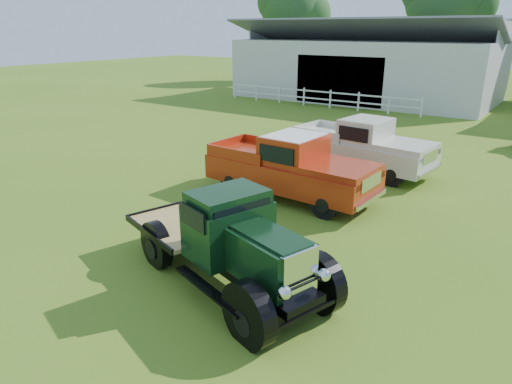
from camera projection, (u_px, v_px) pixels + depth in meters
The scene contains 8 objects.
ground at pixel (222, 244), 11.31m from camera, with size 120.00×120.00×0.00m, color #496D17.
shed_left at pixel (368, 60), 34.15m from camera, with size 18.80×10.20×5.60m, color #B6B3AC, non-canonical shape.
fence_rail at pixel (317, 98), 30.82m from camera, with size 14.20×0.16×1.20m, color white, non-canonical shape.
tree_a at pixel (291, 26), 44.67m from camera, with size 6.30×6.30×10.50m, color #1E3D15, non-canonical shape.
tree_b at pixel (443, 19), 37.68m from camera, with size 6.90×6.90×11.50m, color #1E3D15, non-canonical shape.
vintage_flatbed at pixel (226, 237), 9.28m from camera, with size 5.20×2.06×2.06m, color black, non-canonical shape.
red_pickup at pixel (290, 166), 14.15m from camera, with size 5.56×2.14×2.03m, color #A72A10, non-canonical shape.
white_pickup at pixel (362, 146), 16.73m from camera, with size 5.30×2.05×1.95m, color beige, non-canonical shape.
Camera 1 is at (6.58, -7.85, 5.04)m, focal length 32.00 mm.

